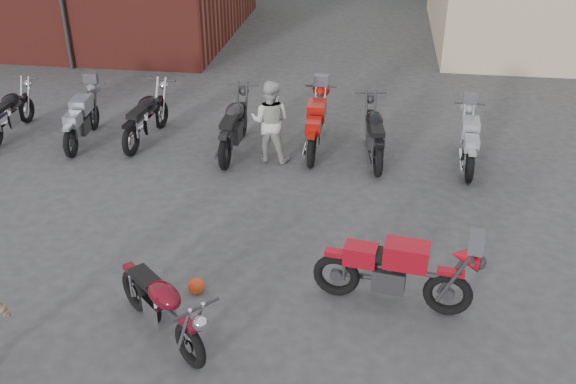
% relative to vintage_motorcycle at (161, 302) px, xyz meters
% --- Properties ---
extents(ground, '(90.00, 90.00, 0.00)m').
position_rel_vintage_motorcycle_xyz_m(ground, '(0.70, 0.44, -0.55)').
color(ground, '#38383B').
extents(vintage_motorcycle, '(1.84, 1.75, 1.11)m').
position_rel_vintage_motorcycle_xyz_m(vintage_motorcycle, '(0.00, 0.00, 0.00)').
color(vintage_motorcycle, '#580B17').
rests_on(vintage_motorcycle, ground).
extents(sportbike, '(2.16, 0.97, 1.21)m').
position_rel_vintage_motorcycle_xyz_m(sportbike, '(2.90, 1.08, 0.05)').
color(sportbike, '#A30D1B').
rests_on(sportbike, ground).
extents(helmet, '(0.33, 0.33, 0.23)m').
position_rel_vintage_motorcycle_xyz_m(helmet, '(0.16, 0.95, -0.44)').
color(helmet, red).
rests_on(helmet, ground).
extents(person_light, '(0.86, 0.70, 1.64)m').
position_rel_vintage_motorcycle_xyz_m(person_light, '(0.48, 5.37, 0.26)').
color(person_light, '#BABBB6').
rests_on(person_light, ground).
extents(row_bike_0, '(0.65, 1.90, 1.10)m').
position_rel_vintage_motorcycle_xyz_m(row_bike_0, '(-5.26, 5.83, -0.01)').
color(row_bike_0, black).
rests_on(row_bike_0, ground).
extents(row_bike_1, '(0.83, 2.00, 1.13)m').
position_rel_vintage_motorcycle_xyz_m(row_bike_1, '(-3.57, 5.65, 0.01)').
color(row_bike_1, gray).
rests_on(row_bike_1, ground).
extents(row_bike_2, '(0.86, 2.09, 1.18)m').
position_rel_vintage_motorcycle_xyz_m(row_bike_2, '(-2.25, 5.92, 0.03)').
color(row_bike_2, black).
rests_on(row_bike_2, ground).
extents(row_bike_3, '(0.71, 2.15, 1.25)m').
position_rel_vintage_motorcycle_xyz_m(row_bike_3, '(-0.31, 5.64, 0.07)').
color(row_bike_3, black).
rests_on(row_bike_3, ground).
extents(row_bike_4, '(0.68, 2.06, 1.19)m').
position_rel_vintage_motorcycle_xyz_m(row_bike_4, '(1.32, 5.93, 0.04)').
color(row_bike_4, '#AE150E').
rests_on(row_bike_4, ground).
extents(row_bike_5, '(0.94, 2.12, 1.19)m').
position_rel_vintage_motorcycle_xyz_m(row_bike_5, '(2.50, 5.72, 0.04)').
color(row_bike_5, black).
rests_on(row_bike_5, ground).
extents(row_bike_6, '(0.71, 1.91, 1.10)m').
position_rel_vintage_motorcycle_xyz_m(row_bike_6, '(4.33, 5.64, -0.01)').
color(row_bike_6, '#9A9BA8').
rests_on(row_bike_6, ground).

